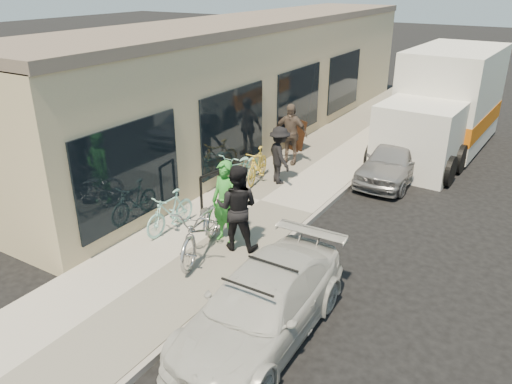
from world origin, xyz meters
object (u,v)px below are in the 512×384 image
at_px(sedan_silver, 394,161).
at_px(cruiser_bike_b, 240,168).
at_px(cruiser_bike_c, 257,165).
at_px(bike_rack, 211,187).
at_px(bystander_a, 280,155).
at_px(sandwich_board, 294,135).
at_px(moving_truck, 445,107).
at_px(sedan_white, 262,306).
at_px(woman_rider, 225,202).
at_px(man_standing, 237,207).
at_px(tandem_bike, 201,229).
at_px(cruiser_bike_a, 170,212).
at_px(bystander_b, 290,134).

distance_m(sedan_silver, cruiser_bike_b, 4.51).
xyz_separation_m(cruiser_bike_b, cruiser_bike_c, (0.26, 0.53, -0.02)).
distance_m(bike_rack, bystander_a, 2.52).
relative_size(sandwich_board, moving_truck, 0.14).
xyz_separation_m(sedan_white, woman_rider, (-2.19, 2.14, 0.49)).
height_order(sedan_white, bystander_a, bystander_a).
distance_m(moving_truck, man_standing, 9.79).
height_order(bike_rack, cruiser_bike_b, bike_rack).
bearing_deg(sandwich_board, cruiser_bike_c, -57.74).
bearing_deg(tandem_bike, moving_truck, 58.41).
height_order(woman_rider, man_standing, man_standing).
distance_m(sandwich_board, cruiser_bike_c, 2.99).
height_order(sedan_white, cruiser_bike_a, sedan_white).
distance_m(sedan_white, woman_rider, 3.10).
bearing_deg(bike_rack, cruiser_bike_a, -95.61).
bearing_deg(cruiser_bike_c, sedan_silver, 25.75).
height_order(bystander_a, bystander_b, bystander_b).
bearing_deg(sedan_white, cruiser_bike_a, 150.45).
distance_m(cruiser_bike_c, bystander_b, 1.84).
bearing_deg(moving_truck, man_standing, -99.27).
bearing_deg(cruiser_bike_a, sedan_silver, 63.51).
bearing_deg(cruiser_bike_a, man_standing, 6.44).
bearing_deg(moving_truck, tandem_bike, -101.16).
xyz_separation_m(man_standing, cruiser_bike_a, (-1.73, -0.14, -0.48)).
relative_size(sedan_white, bystander_a, 2.53).
relative_size(sedan_silver, woman_rider, 1.89).
xyz_separation_m(sedan_white, man_standing, (-1.82, 2.04, 0.50)).
relative_size(sedan_white, cruiser_bike_b, 2.22).
height_order(tandem_bike, cruiser_bike_a, tandem_bike).
bearing_deg(sedan_silver, moving_truck, 83.43).
distance_m(sandwich_board, bystander_a, 2.95).
relative_size(cruiser_bike_a, bystander_b, 0.82).
height_order(sandwich_board, tandem_bike, tandem_bike).
bearing_deg(cruiser_bike_c, tandem_bike, -86.50).
bearing_deg(bystander_b, man_standing, -82.72).
bearing_deg(bike_rack, woman_rider, -42.32).
xyz_separation_m(woman_rider, bystander_b, (-1.16, 5.13, 0.01)).
relative_size(sedan_silver, bystander_a, 2.16).
bearing_deg(cruiser_bike_b, sandwich_board, 94.54).
relative_size(bike_rack, bystander_a, 0.61).
bearing_deg(sandwich_board, bystander_b, -43.49).
bearing_deg(cruiser_bike_c, sedan_white, -70.05).
xyz_separation_m(tandem_bike, cruiser_bike_c, (-1.13, 4.07, -0.11)).
distance_m(cruiser_bike_b, cruiser_bike_c, 0.59).
bearing_deg(bystander_a, sedan_white, 155.62).
xyz_separation_m(cruiser_bike_c, bystander_b, (0.08, 1.78, 0.47)).
xyz_separation_m(sedan_silver, cruiser_bike_c, (-3.15, -2.44, 0.02)).
bearing_deg(cruiser_bike_a, sedan_white, -26.18).
bearing_deg(man_standing, woman_rider, -34.39).
height_order(bike_rack, sedan_silver, sedan_silver).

